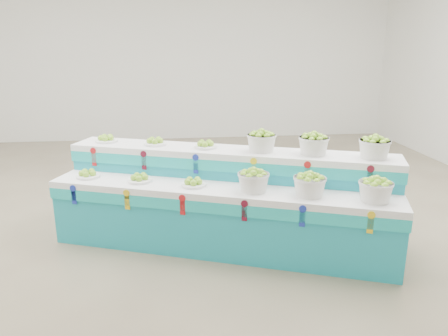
{
  "coord_description": "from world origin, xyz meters",
  "views": [
    {
      "loc": [
        0.05,
        -4.86,
        2.14
      ],
      "look_at": [
        0.55,
        -0.57,
        0.87
      ],
      "focal_mm": 34.05,
      "sensor_mm": 36.0,
      "label": 1
    }
  ],
  "objects_px": {
    "basket_lower_left": "(253,180)",
    "plate_upper_mid": "(155,141)",
    "display_stand": "(224,200)",
    "basket_upper_right": "(375,147)"
  },
  "relations": [
    {
      "from": "display_stand",
      "to": "basket_lower_left",
      "type": "relative_size",
      "value": 11.63
    },
    {
      "from": "basket_upper_right",
      "to": "basket_lower_left",
      "type": "bearing_deg",
      "value": -179.29
    },
    {
      "from": "basket_lower_left",
      "to": "plate_upper_mid",
      "type": "distance_m",
      "value": 1.33
    },
    {
      "from": "basket_upper_right",
      "to": "plate_upper_mid",
      "type": "bearing_deg",
      "value": 159.3
    },
    {
      "from": "display_stand",
      "to": "plate_upper_mid",
      "type": "distance_m",
      "value": 1.06
    },
    {
      "from": "basket_lower_left",
      "to": "plate_upper_mid",
      "type": "xyz_separation_m",
      "value": [
        -0.99,
        0.86,
        0.23
      ]
    },
    {
      "from": "display_stand",
      "to": "basket_lower_left",
      "type": "height_order",
      "value": "display_stand"
    },
    {
      "from": "plate_upper_mid",
      "to": "basket_lower_left",
      "type": "bearing_deg",
      "value": -40.87
    },
    {
      "from": "display_stand",
      "to": "plate_upper_mid",
      "type": "xyz_separation_m",
      "value": [
        -0.74,
        0.52,
        0.56
      ]
    },
    {
      "from": "plate_upper_mid",
      "to": "basket_upper_right",
      "type": "distance_m",
      "value": 2.39
    }
  ]
}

